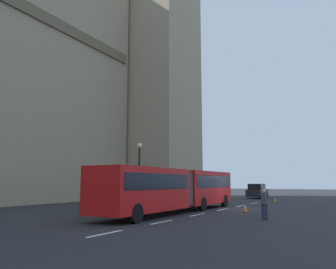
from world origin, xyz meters
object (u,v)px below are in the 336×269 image
articulated_bus (176,187)px  pedestrian_near_cones (264,203)px  traffic_cone_west (245,208)px  street_lamp (139,170)px  traffic_cone_middle (275,200)px  sedan_lead (257,191)px

articulated_bus → pedestrian_near_cones: (-1.79, -6.46, -0.83)m
traffic_cone_west → street_lamp: 9.11m
traffic_cone_west → traffic_cone_middle: 13.00m
pedestrian_near_cones → traffic_cone_middle: bearing=9.7°
articulated_bus → pedestrian_near_cones: articulated_bus is taller
sedan_lead → street_lamp: 21.27m
traffic_cone_west → traffic_cone_middle: bearing=2.8°
sedan_lead → pedestrian_near_cones: sedan_lead is taller
sedan_lead → traffic_cone_middle: (-7.53, -3.73, -0.63)m
street_lamp → traffic_cone_middle: bearing=-31.4°
traffic_cone_west → pedestrian_near_cones: size_ratio=0.34×
traffic_cone_middle → articulated_bus: bearing=167.0°
pedestrian_near_cones → articulated_bus: bearing=74.5°
sedan_lead → street_lamp: bearing=168.2°
sedan_lead → traffic_cone_middle: 8.43m
traffic_cone_west → traffic_cone_middle: size_ratio=1.00×
traffic_cone_west → street_lamp: bearing=91.4°
traffic_cone_middle → street_lamp: (-13.19, 8.04, 2.77)m
sedan_lead → traffic_cone_middle: bearing=-153.7°
sedan_lead → street_lamp: (-20.72, 4.31, 2.14)m
street_lamp → pedestrian_near_cones: street_lamp is taller
articulated_bus → traffic_cone_middle: articulated_bus is taller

